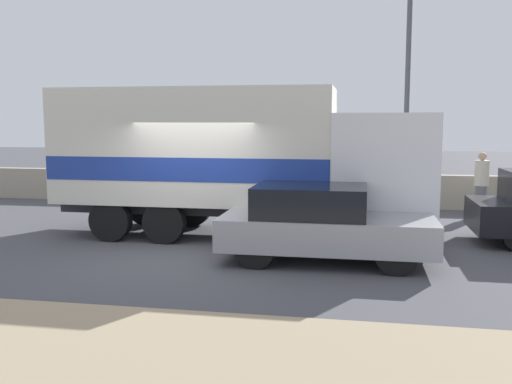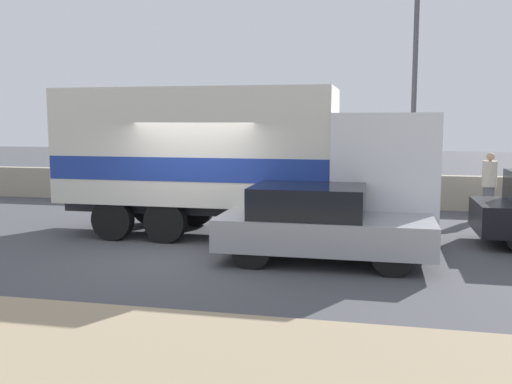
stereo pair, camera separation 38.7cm
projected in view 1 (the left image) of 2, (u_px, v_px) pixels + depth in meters
The scene contains 7 objects.
ground_plane at pixel (184, 253), 10.95m from camera, with size 80.00×80.00×0.00m, color #47474C.
dirt_shoulder_foreground at pixel (19, 374), 5.68m from camera, with size 60.00×4.23×0.04m.
stone_wall_backdrop at pixel (251, 188), 17.45m from camera, with size 60.00×0.35×0.98m.
street_lamp at pixel (408, 76), 15.65m from camera, with size 0.56×0.28×6.44m.
box_truck at pixel (235, 156), 12.40m from camera, with size 7.99×2.43×3.22m.
car_hatchback at pixel (322, 223), 10.28m from camera, with size 3.81×1.73×1.38m.
pedestrian at pixel (481, 183), 15.18m from camera, with size 0.37×0.37×1.71m.
Camera 1 is at (3.32, -10.28, 2.53)m, focal length 40.00 mm.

